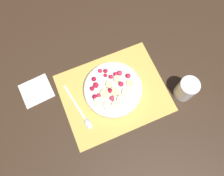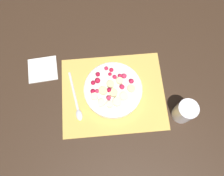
% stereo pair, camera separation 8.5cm
% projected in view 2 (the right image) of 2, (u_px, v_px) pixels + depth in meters
% --- Properties ---
extents(ground_plane, '(3.00, 3.00, 0.00)m').
position_uv_depth(ground_plane, '(113.00, 93.00, 0.89)').
color(ground_plane, '#382619').
extents(placemat, '(0.42, 0.33, 0.01)m').
position_uv_depth(placemat, '(113.00, 93.00, 0.89)').
color(placemat, '#E0B251').
rests_on(placemat, ground_plane).
extents(fruit_bowl, '(0.23, 0.23, 0.06)m').
position_uv_depth(fruit_bowl, '(112.00, 90.00, 0.87)').
color(fruit_bowl, white).
rests_on(fruit_bowl, placemat).
extents(spoon, '(0.06, 0.21, 0.01)m').
position_uv_depth(spoon, '(77.00, 105.00, 0.87)').
color(spoon, silver).
rests_on(spoon, placemat).
extents(drinking_glass, '(0.07, 0.07, 0.10)m').
position_uv_depth(drinking_glass, '(185.00, 111.00, 0.82)').
color(drinking_glass, white).
rests_on(drinking_glass, ground_plane).
extents(napkin, '(0.13, 0.12, 0.01)m').
position_uv_depth(napkin, '(43.00, 69.00, 0.92)').
color(napkin, white).
rests_on(napkin, ground_plane).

